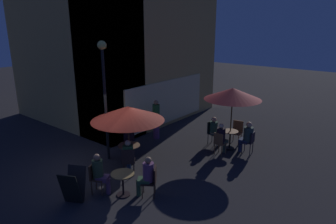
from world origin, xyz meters
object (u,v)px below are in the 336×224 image
(patron_seated_4, at_px, (100,171))
(patron_seated_5, at_px, (147,174))
(cafe_chair_1, at_px, (250,140))
(patio_umbrella_0, at_px, (233,94))
(cafe_chair_5, at_px, (129,141))
(patron_seated_1, at_px, (247,135))
(cafe_chair_0, at_px, (219,142))
(cafe_table_0, at_px, (230,137))
(patron_seated_0, at_px, (222,137))
(street_lamp_near_corner, at_px, (104,81))
(menu_sandwich_board, at_px, (73,186))
(cafe_chair_7, at_px, (152,179))
(cafe_chair_4, at_px, (128,159))
(patio_umbrella_1, at_px, (128,114))
(cafe_chair_6, at_px, (95,175))
(patron_seated_2, at_px, (215,129))
(cafe_table_2, at_px, (123,180))
(cafe_chair_2, at_px, (237,130))
(patron_seated_3, at_px, (128,154))
(cafe_chair_3, at_px, (212,130))
(patron_standing_6, at_px, (156,119))
(cafe_table_1, at_px, (129,149))

(patron_seated_4, xyz_separation_m, patron_seated_5, (0.75, -1.20, -0.01))
(cafe_chair_1, bearing_deg, patron_seated_4, 62.31)
(patio_umbrella_0, relative_size, cafe_chair_5, 2.79)
(cafe_chair_5, bearing_deg, patron_seated_1, 84.40)
(cafe_chair_0, xyz_separation_m, patron_seated_4, (-4.62, 1.43, 0.15))
(cafe_table_0, height_order, patron_seated_0, patron_seated_0)
(street_lamp_near_corner, xyz_separation_m, menu_sandwich_board, (-2.51, -1.47, -2.48))
(cafe_chair_7, bearing_deg, cafe_chair_4, -53.78)
(patio_umbrella_1, xyz_separation_m, cafe_chair_5, (0.55, 0.57, -1.35))
(cafe_chair_6, distance_m, patron_seated_2, 5.59)
(cafe_table_2, height_order, cafe_chair_2, cafe_chair_2)
(patron_seated_3, bearing_deg, cafe_chair_6, 140.95)
(cafe_chair_2, bearing_deg, cafe_table_0, 0.00)
(cafe_chair_7, bearing_deg, cafe_chair_2, -126.79)
(cafe_chair_3, height_order, cafe_chair_6, cafe_chair_3)
(street_lamp_near_corner, bearing_deg, patron_seated_5, -108.73)
(cafe_table_0, bearing_deg, cafe_table_2, 170.65)
(cafe_chair_0, height_order, patron_seated_0, patron_seated_0)
(menu_sandwich_board, xyz_separation_m, patron_standing_6, (5.24, 1.45, 0.38))
(cafe_table_0, height_order, cafe_chair_7, cafe_chair_7)
(cafe_chair_3, xyz_separation_m, patron_standing_6, (-1.01, 2.23, 0.31))
(cafe_chair_4, xyz_separation_m, patron_seated_1, (4.18, -2.31, 0.17))
(cafe_chair_1, relative_size, cafe_chair_4, 0.94)
(patron_seated_3, bearing_deg, cafe_chair_2, -62.48)
(patron_seated_1, distance_m, patron_standing_6, 3.95)
(patio_umbrella_1, relative_size, patron_seated_3, 2.13)
(cafe_chair_7, relative_size, patron_seated_3, 0.76)
(patio_umbrella_0, height_order, cafe_chair_2, patio_umbrella_0)
(cafe_table_0, relative_size, patron_seated_1, 0.60)
(cafe_chair_3, distance_m, cafe_chair_5, 3.54)
(cafe_chair_2, xyz_separation_m, cafe_chair_6, (-6.33, 1.49, -0.01))
(menu_sandwich_board, xyz_separation_m, patron_seated_2, (6.24, -0.93, 0.17))
(cafe_chair_5, xyz_separation_m, patron_seated_3, (-1.08, -1.08, 0.14))
(cafe_table_0, distance_m, cafe_chair_5, 4.06)
(patio_umbrella_0, distance_m, cafe_chair_1, 1.94)
(cafe_chair_4, xyz_separation_m, patron_seated_5, (-0.55, -1.35, 0.13))
(cafe_table_2, bearing_deg, cafe_chair_5, 42.34)
(cafe_table_2, distance_m, patron_seated_1, 5.38)
(cafe_table_0, height_order, cafe_table_1, cafe_table_0)
(cafe_table_2, bearing_deg, cafe_chair_6, 117.80)
(patron_seated_1, bearing_deg, patron_standing_6, 10.00)
(cafe_chair_2, bearing_deg, patron_seated_0, -4.15)
(cafe_chair_6, bearing_deg, cafe_chair_5, 87.55)
(street_lamp_near_corner, distance_m, cafe_chair_7, 3.96)
(cafe_chair_1, relative_size, cafe_chair_7, 0.97)
(cafe_chair_0, relative_size, patron_standing_6, 0.52)
(cafe_table_1, height_order, patron_seated_4, patron_seated_4)
(menu_sandwich_board, relative_size, cafe_chair_6, 1.08)
(cafe_chair_2, bearing_deg, cafe_chair_3, -51.43)
(street_lamp_near_corner, height_order, patron_seated_5, street_lamp_near_corner)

